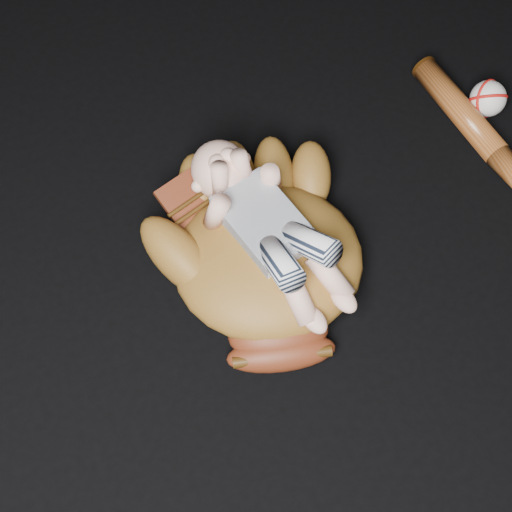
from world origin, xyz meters
name	(u,v)px	position (x,y,z in m)	size (l,w,h in m)	color
baseball_glove	(268,256)	(-0.14, 0.05, 0.07)	(0.37, 0.42, 0.13)	brown
newborn_baby	(275,232)	(-0.13, 0.06, 0.12)	(0.16, 0.34, 0.14)	#EFB29A
baseball_bat	(508,166)	(0.31, 0.06, 0.02)	(0.05, 0.50, 0.05)	brown
baseball	(488,98)	(0.35, 0.19, 0.03)	(0.06, 0.06, 0.06)	white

